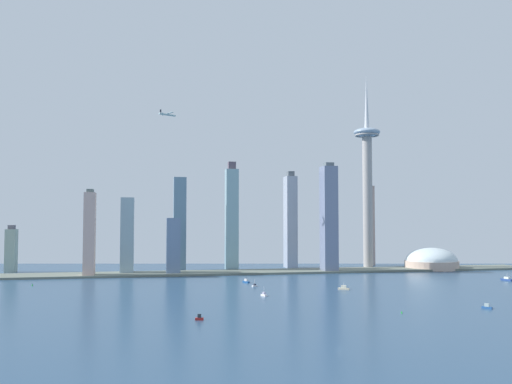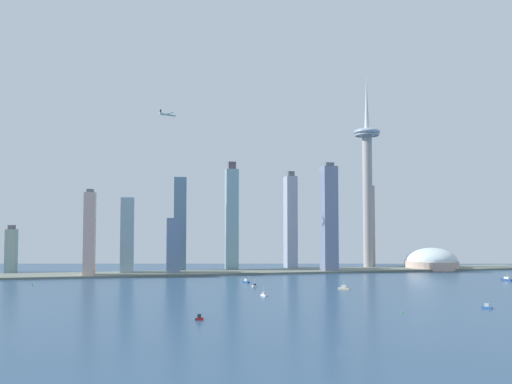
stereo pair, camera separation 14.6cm
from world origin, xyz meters
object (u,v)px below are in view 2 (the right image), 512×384
object	(u,v)px
boat_0	(487,307)
boat_5	(507,279)
skyscraper_2	(180,224)
channel_buoy_0	(402,312)
boat_2	(264,295)
skyscraper_5	(127,236)
boat_4	(246,281)
observation_tower	(367,171)
boat_1	(255,286)
skyscraper_3	(232,218)
skyscraper_0	(329,218)
skyscraper_8	(90,234)
boat_3	(344,288)
skyscraper_4	(173,246)
skyscraper_1	(369,225)
boat_6	(199,318)
skyscraper_7	(11,250)
stadium_dome	(431,262)
airplane	(167,114)
skyscraper_6	(290,221)
channel_buoy_1	(32,285)

from	to	relation	value
boat_0	boat_5	size ratio (longest dim) A/B	0.49
skyscraper_2	channel_buoy_0	bearing A→B (deg)	-69.61
boat_2	skyscraper_5	bearing A→B (deg)	3.04
boat_2	boat_4	xyz separation A→B (m)	(4.78, 125.99, 0.14)
observation_tower	boat_1	world-z (taller)	observation_tower
skyscraper_3	skyscraper_5	distance (m)	164.87
observation_tower	skyscraper_0	size ratio (longest dim) A/B	1.92
boat_5	channel_buoy_0	bearing A→B (deg)	118.23
boat_0	boat_4	world-z (taller)	boat_4
skyscraper_0	boat_4	bearing A→B (deg)	-142.62
boat_2	boat_5	bearing A→B (deg)	-102.01
observation_tower	skyscraper_8	distance (m)	448.24
boat_1	boat_3	size ratio (longest dim) A/B	0.71
skyscraper_4	channel_buoy_0	bearing A→B (deg)	-65.18
channel_buoy_0	skyscraper_8	bearing A→B (deg)	128.03
skyscraper_1	boat_6	size ratio (longest dim) A/B	21.36
skyscraper_7	channel_buoy_0	size ratio (longest dim) A/B	35.83
stadium_dome	channel_buoy_0	world-z (taller)	stadium_dome
skyscraper_3	airplane	xyz separation A→B (m)	(-102.77, -22.09, 157.50)
skyscraper_2	boat_2	bearing A→B (deg)	-77.29
skyscraper_2	stadium_dome	bearing A→B (deg)	-5.96
boat_1	channel_buoy_0	xyz separation A→B (m)	(83.63, -208.92, -0.27)
skyscraper_7	skyscraper_5	bearing A→B (deg)	-21.30
skyscraper_2	airplane	xyz separation A→B (m)	(-20.99, -22.10, 166.85)
skyscraper_2	boat_4	bearing A→B (deg)	-67.40
stadium_dome	skyscraper_6	xyz separation A→B (m)	(-215.15, 76.79, 66.33)
skyscraper_5	skyscraper_7	world-z (taller)	skyscraper_5
skyscraper_7	boat_2	xyz separation A→B (m)	(319.62, -337.57, -32.28)
skyscraper_2	boat_6	distance (m)	430.06
stadium_dome	skyscraper_8	world-z (taller)	skyscraper_8
skyscraper_0	skyscraper_6	world-z (taller)	skyscraper_0
boat_2	boat_4	size ratio (longest dim) A/B	0.87
boat_6	skyscraper_4	bearing A→B (deg)	96.91
skyscraper_6	boat_6	size ratio (longest dim) A/B	23.60
skyscraper_0	skyscraper_5	bearing A→B (deg)	174.48
skyscraper_0	skyscraper_2	bearing A→B (deg)	165.05
skyscraper_2	skyscraper_6	distance (m)	190.79
boat_5	skyscraper_0	bearing A→B (deg)	38.54
boat_5	skyscraper_7	bearing A→B (deg)	57.68
stadium_dome	channel_buoy_1	distance (m)	598.31
skyscraper_3	boat_0	distance (m)	456.21
boat_4	skyscraper_5	bearing A→B (deg)	20.09
skyscraper_5	skyscraper_8	xyz separation A→B (m)	(-50.46, -28.95, 3.65)
skyscraper_8	channel_buoy_1	bearing A→B (deg)	-120.16
boat_3	boat_5	distance (m)	247.60
stadium_dome	boat_0	distance (m)	409.31
observation_tower	skyscraper_7	size ratio (longest dim) A/B	4.49
stadium_dome	boat_3	distance (m)	324.80
skyscraper_7	boat_0	bearing A→B (deg)	-42.65
skyscraper_6	boat_3	bearing A→B (deg)	-93.77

